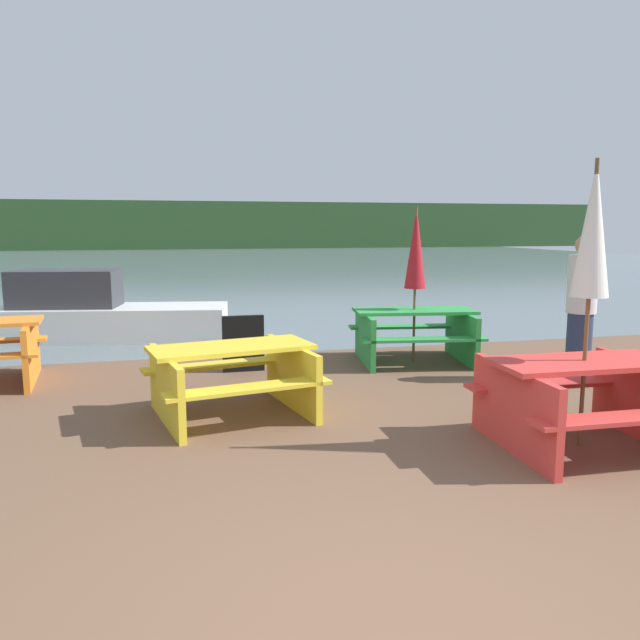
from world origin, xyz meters
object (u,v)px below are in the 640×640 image
picnic_table_red (582,396)px  umbrella_crimson (416,249)px  picnic_table_green (414,330)px  person (581,308)px  picnic_table_yellow (232,374)px  signboard (243,344)px  umbrella_white (593,231)px  boat (99,314)px

picnic_table_red → umbrella_crimson: (-0.07, 3.60, 1.15)m
picnic_table_green → person: person is taller
picnic_table_yellow → picnic_table_green: 3.41m
person → signboard: size_ratio=2.41×
umbrella_crimson → umbrella_white: 3.62m
person → signboard: bearing=159.8°
picnic_table_yellow → umbrella_white: (2.87, -1.66, 1.45)m
picnic_table_red → umbrella_white: umbrella_white is taller
picnic_table_green → umbrella_crimson: (0.00, 0.00, 1.15)m
umbrella_crimson → boat: (-4.53, 3.01, -1.17)m
person → umbrella_crimson: bearing=137.1°
umbrella_white → person: 2.79m
picnic_table_yellow → umbrella_white: 3.61m
picnic_table_red → umbrella_white: 1.42m
picnic_table_green → picnic_table_red: bearing=-88.9°
picnic_table_green → picnic_table_yellow: bearing=-145.2°
boat → picnic_table_yellow: bearing=-60.8°
picnic_table_yellow → picnic_table_green: (2.80, 1.95, 0.01)m
boat → picnic_table_green: bearing=-23.7°
picnic_table_red → person: bearing=54.1°
picnic_table_green → umbrella_white: umbrella_white is taller
umbrella_crimson → signboard: bearing=-179.8°
boat → signboard: (2.09, -3.02, -0.06)m
picnic_table_yellow → boat: 5.25m
picnic_table_yellow → umbrella_white: bearing=-30.0°
boat → signboard: size_ratio=5.44×
umbrella_crimson → umbrella_white: bearing=-88.9°
picnic_table_yellow → picnic_table_red: bearing=-30.0°
umbrella_crimson → person: umbrella_crimson is taller
umbrella_crimson → signboard: umbrella_crimson is taller
picnic_table_green → umbrella_crimson: umbrella_crimson is taller
picnic_table_yellow → boat: bearing=109.3°
picnic_table_red → umbrella_white: bearing=180.0°
person → signboard: (-4.04, 1.48, -0.53)m
boat → signboard: boat is taller
picnic_table_red → signboard: size_ratio=2.17×
picnic_table_red → person: person is taller
picnic_table_red → picnic_table_green: bearing=91.1°
picnic_table_yellow → person: 4.45m
picnic_table_yellow → boat: (-1.73, 4.96, -0.01)m
picnic_table_yellow → umbrella_crimson: umbrella_crimson is taller
picnic_table_red → picnic_table_yellow: (-2.87, 1.66, -0.02)m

